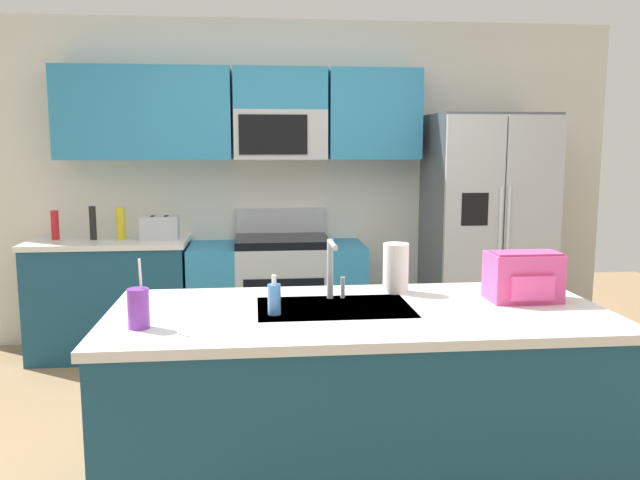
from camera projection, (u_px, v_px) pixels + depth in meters
name	position (u px, v px, depth m)	size (l,w,h in m)	color
ground_plane	(326.00, 453.00, 3.40)	(9.00, 9.00, 0.00)	#997A56
kitchen_wall_unit	(281.00, 162.00, 5.23)	(5.20, 0.43, 2.60)	silver
back_counter	(111.00, 297.00, 4.96)	(1.19, 0.63, 0.90)	navy
range_oven	(278.00, 294.00, 5.09)	(1.36, 0.61, 1.10)	#B7BABF
refrigerator	(486.00, 232.00, 5.12)	(0.90, 0.76, 1.85)	#4C4F54
island_counter	(358.00, 406.00, 2.88)	(2.17, 0.98, 0.90)	navy
toaster	(160.00, 228.00, 4.87)	(0.28, 0.16, 0.18)	#B7BABF
pepper_mill	(93.00, 223.00, 4.87)	(0.05, 0.05, 0.25)	black
bottle_yellow	(121.00, 223.00, 4.91)	(0.07, 0.07, 0.24)	yellow
bottle_red	(55.00, 225.00, 4.88)	(0.06, 0.06, 0.22)	red
sink_faucet	(332.00, 264.00, 2.97)	(0.08, 0.21, 0.28)	#B7BABF
drink_cup_purple	(139.00, 308.00, 2.52)	(0.08, 0.08, 0.28)	purple
soap_dispenser	(274.00, 299.00, 2.72)	(0.06, 0.06, 0.17)	#4C8CD8
paper_towel_roll	(396.00, 268.00, 3.13)	(0.12, 0.12, 0.24)	white
backpack	(524.00, 276.00, 2.96)	(0.32, 0.22, 0.23)	#EA4C93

